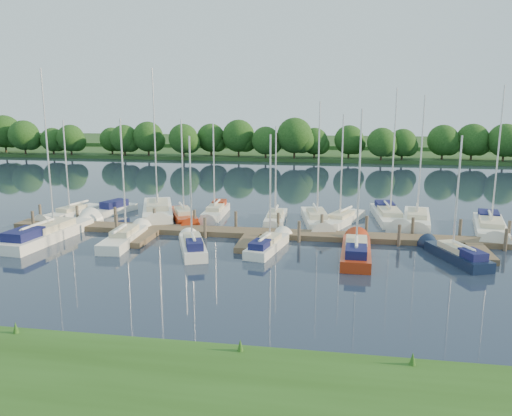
% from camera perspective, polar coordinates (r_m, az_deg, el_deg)
% --- Properties ---
extents(ground, '(260.00, 260.00, 0.00)m').
position_cam_1_polar(ground, '(31.50, -2.66, -6.82)').
color(ground, '#1B2437').
rests_on(ground, ground).
extents(dock, '(40.00, 6.00, 0.40)m').
position_cam_1_polar(dock, '(38.32, -0.39, -3.13)').
color(dock, brown).
rests_on(dock, ground).
extents(mooring_pilings, '(38.24, 2.84, 2.00)m').
position_cam_1_polar(mooring_pilings, '(39.30, -0.11, -2.15)').
color(mooring_pilings, '#473D33').
rests_on(mooring_pilings, ground).
extents(far_shore, '(180.00, 30.00, 0.60)m').
position_cam_1_polar(far_shore, '(104.85, 5.95, 6.27)').
color(far_shore, '#224319').
rests_on(far_shore, ground).
extents(distant_hill, '(220.00, 40.00, 1.40)m').
position_cam_1_polar(distant_hill, '(129.70, 6.65, 7.44)').
color(distant_hill, '#2F5324').
rests_on(distant_hill, ground).
extents(treeline, '(146.66, 9.38, 8.31)m').
position_cam_1_polar(treeline, '(91.13, 8.95, 7.89)').
color(treeline, '#38281C').
rests_on(treeline, ground).
extents(sailboat_n_0, '(2.96, 7.13, 9.05)m').
position_cam_1_polar(sailboat_n_0, '(48.42, -20.30, -0.65)').
color(sailboat_n_0, white).
rests_on(sailboat_n_0, ground).
extents(motorboat, '(3.03, 5.48, 1.49)m').
position_cam_1_polar(motorboat, '(48.77, -16.03, -0.23)').
color(motorboat, white).
rests_on(motorboat, ground).
extents(sailboat_n_2, '(5.62, 10.78, 13.67)m').
position_cam_1_polar(sailboat_n_2, '(46.89, -11.16, -0.52)').
color(sailboat_n_2, white).
rests_on(sailboat_n_2, ground).
extents(sailboat_n_3, '(4.27, 6.94, 9.19)m').
position_cam_1_polar(sailboat_n_3, '(44.62, -8.28, -1.04)').
color(sailboat_n_3, '#A02B0E').
rests_on(sailboat_n_3, ground).
extents(sailboat_n_4, '(1.84, 6.81, 8.78)m').
position_cam_1_polar(sailboat_n_4, '(45.97, -4.65, -0.53)').
color(sailboat_n_4, white).
rests_on(sailboat_n_4, ground).
extents(sailboat_n_5, '(1.78, 6.72, 8.63)m').
position_cam_1_polar(sailboat_n_5, '(43.30, 2.25, -1.32)').
color(sailboat_n_5, white).
rests_on(sailboat_n_5, ground).
extents(sailboat_n_6, '(3.17, 8.52, 10.73)m').
position_cam_1_polar(sailboat_n_6, '(43.03, 6.95, -1.47)').
color(sailboat_n_6, white).
rests_on(sailboat_n_6, ground).
extents(sailboat_n_7, '(4.16, 7.48, 9.59)m').
position_cam_1_polar(sailboat_n_7, '(43.59, 9.67, -1.40)').
color(sailboat_n_7, white).
rests_on(sailboat_n_7, ground).
extents(sailboat_n_8, '(2.81, 9.49, 11.86)m').
position_cam_1_polar(sailboat_n_8, '(45.62, 14.98, -0.99)').
color(sailboat_n_8, white).
rests_on(sailboat_n_8, ground).
extents(sailboat_n_9, '(3.10, 8.92, 11.21)m').
position_cam_1_polar(sailboat_n_9, '(44.86, 17.89, -1.42)').
color(sailboat_n_9, white).
rests_on(sailboat_n_9, ground).
extents(sailboat_n_10, '(3.81, 9.58, 11.92)m').
position_cam_1_polar(sailboat_n_10, '(44.18, 25.20, -2.11)').
color(sailboat_n_10, white).
rests_on(sailboat_n_10, ground).
extents(sailboat_s_0, '(3.24, 10.42, 13.11)m').
position_cam_1_polar(sailboat_s_0, '(41.13, -22.46, -2.80)').
color(sailboat_s_0, white).
rests_on(sailboat_s_0, ground).
extents(sailboat_s_1, '(2.12, 7.33, 9.49)m').
position_cam_1_polar(sailboat_s_1, '(38.17, -14.72, -3.45)').
color(sailboat_s_1, white).
rests_on(sailboat_s_1, ground).
extents(sailboat_s_2, '(3.36, 6.29, 8.37)m').
position_cam_1_polar(sailboat_s_2, '(34.91, -7.25, -4.47)').
color(sailboat_s_2, white).
rests_on(sailboat_s_2, ground).
extents(sailboat_s_3, '(2.58, 6.57, 8.37)m').
position_cam_1_polar(sailboat_s_3, '(35.14, 1.40, -4.31)').
color(sailboat_s_3, white).
rests_on(sailboat_s_3, ground).
extents(sailboat_s_4, '(2.14, 7.91, 10.19)m').
position_cam_1_polar(sailboat_s_4, '(34.15, 11.37, -4.98)').
color(sailboat_s_4, '#A02B0E').
rests_on(sailboat_s_4, ground).
extents(sailboat_s_5, '(3.44, 6.46, 8.49)m').
position_cam_1_polar(sailboat_s_5, '(35.30, 21.87, -5.08)').
color(sailboat_s_5, black).
rests_on(sailboat_s_5, ground).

